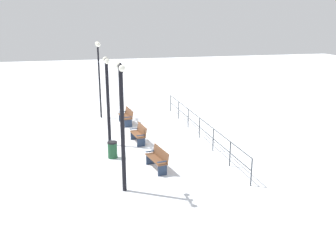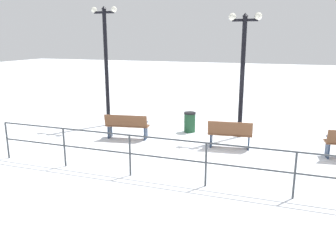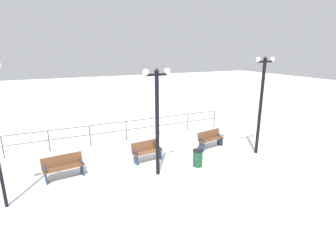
# 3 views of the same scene
# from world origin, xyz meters

# --- Properties ---
(ground_plane) EXTENTS (80.00, 80.00, 0.00)m
(ground_plane) POSITION_xyz_m (0.00, 0.00, 0.00)
(ground_plane) COLOR white
(ground_plane) RESTS_ON ground
(bench_nearest) EXTENTS (0.73, 1.63, 0.92)m
(bench_nearest) POSITION_xyz_m (0.06, -3.63, 0.49)
(bench_nearest) COLOR brown
(bench_nearest) RESTS_ON ground
(bench_second) EXTENTS (0.67, 1.46, 0.92)m
(bench_second) POSITION_xyz_m (-0.07, -0.01, 0.48)
(bench_second) COLOR brown
(bench_second) RESTS_ON ground
(bench_third) EXTENTS (0.73, 1.59, 0.90)m
(bench_third) POSITION_xyz_m (-0.22, 3.61, 0.48)
(bench_third) COLOR brown
(bench_third) RESTS_ON ground
(lamppost_near) EXTENTS (0.29, 1.07, 4.72)m
(lamppost_near) POSITION_xyz_m (1.40, -5.55, 3.44)
(lamppost_near) COLOR black
(lamppost_near) RESTS_ON ground
(lamppost_middle) EXTENTS (0.25, 1.11, 4.32)m
(lamppost_middle) POSITION_xyz_m (1.40, -0.10, 2.74)
(lamppost_middle) COLOR black
(lamppost_middle) RESTS_ON ground
(lamppost_far) EXTENTS (0.22, 1.09, 4.69)m
(lamppost_far) POSITION_xyz_m (1.40, 5.26, 2.84)
(lamppost_far) COLOR black
(lamppost_far) RESTS_ON ground
(waterfront_railing) EXTENTS (0.05, 12.11, 1.11)m
(waterfront_railing) POSITION_xyz_m (-3.28, 0.00, 0.75)
(waterfront_railing) COLOR #383D42
(waterfront_railing) RESTS_ON ground
(trash_bin) EXTENTS (0.45, 0.45, 0.76)m
(trash_bin) POSITION_xyz_m (1.46, 1.79, 0.38)
(trash_bin) COLOR #1E4C2D
(trash_bin) RESTS_ON ground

